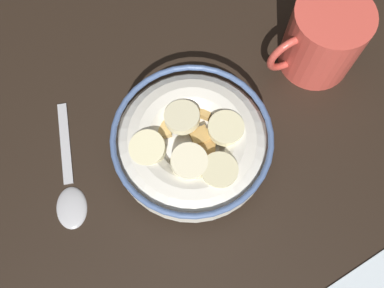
# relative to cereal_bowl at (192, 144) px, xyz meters

# --- Properties ---
(ground_plane) EXTENTS (1.40, 1.40, 0.02)m
(ground_plane) POSITION_rel_cereal_bowl_xyz_m (-0.00, -0.00, -0.04)
(ground_plane) COLOR black
(cereal_bowl) EXTENTS (0.16, 0.16, 0.06)m
(cereal_bowl) POSITION_rel_cereal_bowl_xyz_m (0.00, 0.00, 0.00)
(cereal_bowl) COLOR silver
(cereal_bowl) RESTS_ON ground_plane
(spoon) EXTENTS (0.06, 0.14, 0.01)m
(spoon) POSITION_rel_cereal_bowl_xyz_m (0.13, -0.02, -0.03)
(spoon) COLOR #B7B7BC
(spoon) RESTS_ON ground_plane
(coffee_mug) EXTENTS (0.11, 0.08, 0.08)m
(coffee_mug) POSITION_rel_cereal_bowl_xyz_m (-0.18, -0.04, 0.01)
(coffee_mug) COLOR #D84C3F
(coffee_mug) RESTS_ON ground_plane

